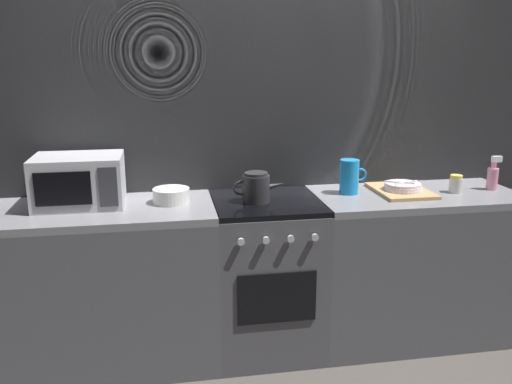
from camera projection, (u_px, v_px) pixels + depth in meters
ground_plane at (266, 345)px, 3.22m from camera, size 8.00×8.00×0.00m
back_wall at (257, 138)px, 3.23m from camera, size 3.60×0.05×2.40m
counter_left at (106, 286)px, 2.96m from camera, size 1.20×0.60×0.90m
stove_unit at (266, 275)px, 3.11m from camera, size 0.60×0.63×0.90m
counter_right at (412, 265)px, 3.26m from camera, size 1.20×0.60×0.90m
microwave at (79, 181)px, 2.87m from camera, size 0.46×0.35×0.27m
kettle at (256, 188)px, 2.95m from camera, size 0.28×0.15×0.17m
mixing_bowl at (171, 196)px, 2.94m from camera, size 0.20×0.20×0.08m
pitcher at (350, 177)px, 3.12m from camera, size 0.16×0.11×0.20m
dish_pile at (402, 189)px, 3.15m from camera, size 0.30×0.40×0.07m
spice_jar at (456, 184)px, 3.15m from camera, size 0.08×0.08×0.10m
spray_bottle at (493, 177)px, 3.21m from camera, size 0.08×0.06×0.20m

